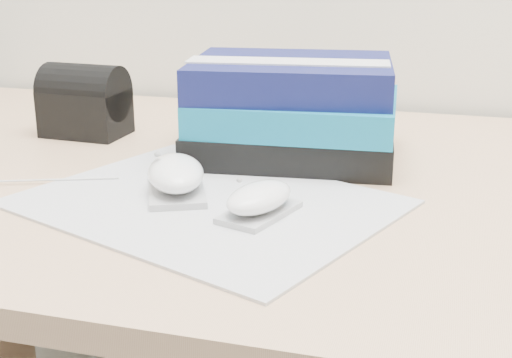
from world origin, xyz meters
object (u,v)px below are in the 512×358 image
(desk, at_px, (362,325))
(mouse_rear, at_px, (176,176))
(book_stack, at_px, (293,110))
(pouch, at_px, (85,101))
(mouse_front, at_px, (259,200))

(desk, bearing_deg, mouse_rear, -139.22)
(book_stack, relative_size, pouch, 2.35)
(mouse_front, distance_m, book_stack, 0.24)
(book_stack, distance_m, pouch, 0.33)
(desk, height_order, mouse_front, mouse_front)
(mouse_front, xyz_separation_m, book_stack, (-0.02, 0.24, 0.04))
(book_stack, bearing_deg, mouse_rear, -115.38)
(book_stack, bearing_deg, pouch, 175.29)
(desk, bearing_deg, mouse_front, -112.98)
(desk, distance_m, mouse_front, 0.35)
(mouse_front, distance_m, pouch, 0.44)
(book_stack, xyz_separation_m, pouch, (-0.33, 0.03, -0.01))
(mouse_rear, relative_size, pouch, 1.06)
(mouse_rear, distance_m, mouse_front, 0.12)
(desk, height_order, book_stack, book_stack)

